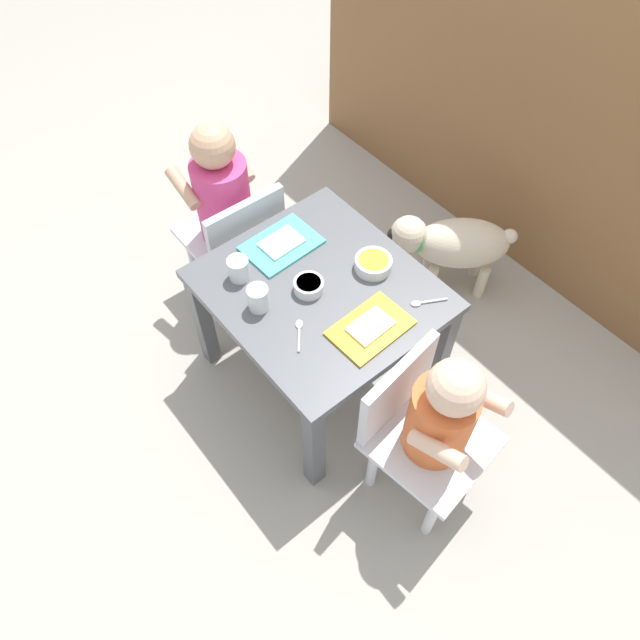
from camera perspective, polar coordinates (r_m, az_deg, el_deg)
The scene contains 14 objects.
ground_plane at distance 1.96m, azimuth -0.00°, elevation -4.74°, with size 7.00×7.00×0.00m, color #9E998E.
kitchen_cabinet_back at distance 2.18m, azimuth 22.07°, elevation 17.45°, with size 1.97×0.30×1.01m, color brown.
dining_table at distance 1.67m, azimuth -0.00°, elevation 1.55°, with size 0.59×0.54×0.42m.
seated_child_left at distance 1.90m, azimuth -9.01°, elevation 10.90°, with size 0.28×0.28×0.66m.
seated_child_right at distance 1.48m, azimuth 10.86°, elevation -8.98°, with size 0.31×0.31×0.61m.
dog at distance 2.07m, azimuth 12.40°, elevation 7.07°, with size 0.34×0.38×0.31m.
food_tray_left at distance 1.72m, azimuth -3.65°, elevation 7.14°, with size 0.16×0.21×0.02m.
food_tray_right at distance 1.54m, azimuth 4.78°, elevation -0.71°, with size 0.14×0.21×0.02m.
water_cup_left at distance 1.64m, azimuth -7.67°, elevation 4.72°, with size 0.06×0.06×0.07m.
water_cup_right at distance 1.56m, azimuth -5.83°, elevation 1.96°, with size 0.06×0.06×0.07m.
cereal_bowl_right_side at distance 1.60m, azimuth -1.07°, elevation 3.26°, with size 0.08×0.08×0.03m.
veggie_bowl_far at distance 1.66m, azimuth 5.04°, elevation 5.34°, with size 0.10×0.10×0.03m.
spoon_by_left_tray at distance 1.53m, azimuth -1.99°, elevation -1.14°, with size 0.09×0.07×0.01m.
spoon_by_right_tray at distance 1.61m, azimuth 9.88°, elevation 1.67°, with size 0.06×0.09×0.01m.
Camera 1 is at (0.79, -0.65, 1.68)m, focal length 33.95 mm.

